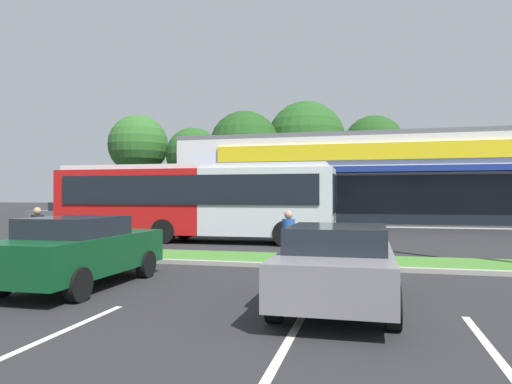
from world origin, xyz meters
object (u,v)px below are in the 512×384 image
(car_4, at_px, (80,250))
(pedestrian_near_bench, at_px, (37,235))
(city_bus, at_px, (194,200))
(bus_stop_bench, at_px, (118,248))
(pedestrian_by_pole, at_px, (289,242))
(car_2, at_px, (338,263))
(car_1, at_px, (69,215))

(car_4, bearing_deg, pedestrian_near_bench, 50.06)
(city_bus, relative_size, bus_stop_bench, 7.44)
(city_bus, xyz_separation_m, pedestrian_near_bench, (-1.96, -7.26, -0.95))
(bus_stop_bench, relative_size, pedestrian_near_bench, 0.99)
(city_bus, distance_m, pedestrian_by_pole, 9.14)
(city_bus, height_order, car_4, city_bus)
(pedestrian_near_bench, bearing_deg, car_4, 142.05)
(car_2, height_order, pedestrian_near_bench, pedestrian_near_bench)
(car_4, height_order, pedestrian_near_bench, pedestrian_near_bench)
(bus_stop_bench, bearing_deg, car_4, 105.06)
(bus_stop_bench, bearing_deg, pedestrian_near_bench, 3.89)
(car_1, xyz_separation_m, car_4, (11.81, -16.19, -0.01))
(car_2, height_order, car_4, car_4)
(car_4, height_order, pedestrian_by_pole, pedestrian_by_pole)
(car_1, distance_m, car_2, 23.99)
(car_1, distance_m, pedestrian_near_bench, 15.99)
(car_1, xyz_separation_m, car_2, (17.28, -16.64, -0.05))
(car_1, xyz_separation_m, pedestrian_by_pole, (15.87, -13.59, -0.00))
(city_bus, distance_m, pedestrian_near_bench, 7.58)
(pedestrian_by_pole, bearing_deg, pedestrian_near_bench, 47.37)
(car_4, bearing_deg, city_bus, 7.24)
(city_bus, xyz_separation_m, car_2, (6.74, -10.41, -1.02))
(car_4, xyz_separation_m, pedestrian_near_bench, (-3.23, 2.70, 0.03))
(city_bus, height_order, pedestrian_near_bench, city_bus)
(city_bus, height_order, pedestrian_by_pole, city_bus)
(bus_stop_bench, xyz_separation_m, car_1, (-11.04, 13.32, 0.29))
(car_2, xyz_separation_m, pedestrian_near_bench, (-8.71, 3.15, 0.07))
(car_2, relative_size, pedestrian_near_bench, 2.76)
(city_bus, xyz_separation_m, car_4, (1.26, -9.96, -0.98))
(car_1, height_order, car_2, car_1)
(car_2, distance_m, pedestrian_by_pole, 3.36)
(car_4, bearing_deg, car_1, 36.10)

